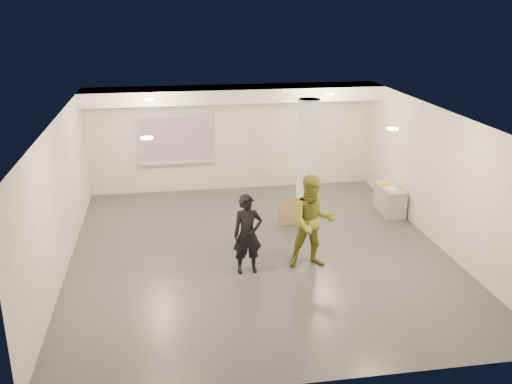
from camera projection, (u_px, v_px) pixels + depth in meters
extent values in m
cube|color=#3A3D43|center=(259.00, 252.00, 12.38)|extent=(8.00, 9.00, 0.01)
cube|color=white|center=(259.00, 116.00, 11.41)|extent=(8.00, 9.00, 0.01)
cube|color=beige|center=(232.00, 138.00, 16.10)|extent=(8.00, 0.01, 3.00)
cube|color=beige|center=(315.00, 290.00, 7.69)|extent=(8.00, 0.01, 3.00)
cube|color=beige|center=(60.00, 197.00, 11.28)|extent=(0.01, 9.00, 3.00)
cube|color=beige|center=(438.00, 177.00, 12.51)|extent=(0.01, 9.00, 3.00)
cube|color=white|center=(234.00, 94.00, 15.16)|extent=(8.00, 1.10, 0.36)
cylinder|color=#EABB86|center=(149.00, 99.00, 13.41)|extent=(0.22, 0.22, 0.02)
cylinder|color=#EABB86|center=(330.00, 94.00, 14.09)|extent=(0.22, 0.22, 0.02)
cylinder|color=#EABB86|center=(147.00, 138.00, 9.68)|extent=(0.22, 0.22, 0.02)
cylinder|color=#EABB86|center=(392.00, 129.00, 10.35)|extent=(0.22, 0.22, 0.02)
cylinder|color=white|center=(308.00, 161.00, 13.81)|extent=(0.52, 0.52, 3.00)
cube|color=silver|center=(175.00, 138.00, 15.80)|extent=(2.10, 0.06, 1.40)
cube|color=#1C66AF|center=(175.00, 139.00, 15.75)|extent=(1.90, 0.01, 1.20)
cube|color=silver|center=(177.00, 163.00, 15.97)|extent=(2.10, 0.08, 0.04)
cube|color=gray|center=(390.00, 199.00, 14.60)|extent=(0.54, 1.20, 0.69)
cube|color=white|center=(392.00, 189.00, 14.32)|extent=(0.34, 0.39, 0.02)
cube|color=yellow|center=(386.00, 184.00, 14.67)|extent=(0.31, 0.37, 0.03)
cube|color=#946D46|center=(289.00, 214.00, 13.80)|extent=(0.50, 0.18, 0.54)
cube|color=#946D46|center=(295.00, 211.00, 13.97)|extent=(0.58, 0.36, 0.58)
imported|color=black|center=(248.00, 234.00, 11.24)|extent=(0.62, 0.43, 1.63)
imported|color=olive|center=(313.00, 222.00, 11.46)|extent=(0.98, 0.79, 1.93)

